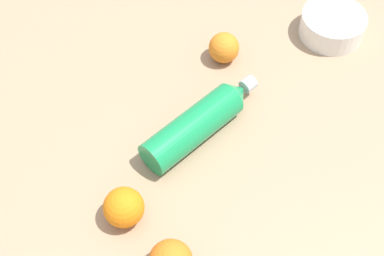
# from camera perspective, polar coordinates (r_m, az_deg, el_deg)

# --- Properties ---
(ground_plane) EXTENTS (2.40, 2.40, 0.00)m
(ground_plane) POSITION_cam_1_polar(r_m,az_deg,el_deg) (1.06, -2.14, -0.10)
(ground_plane) COLOR #9E7F60
(water_bottle) EXTENTS (0.24, 0.21, 0.07)m
(water_bottle) POSITION_cam_1_polar(r_m,az_deg,el_deg) (1.03, 0.85, 0.66)
(water_bottle) COLOR #198C4C
(water_bottle) RESTS_ON ground_plane
(orange_0) EXTENTS (0.07, 0.07, 0.07)m
(orange_0) POSITION_cam_1_polar(r_m,az_deg,el_deg) (1.16, 3.40, 8.49)
(orange_0) COLOR orange
(orange_0) RESTS_ON ground_plane
(orange_1) EXTENTS (0.07, 0.07, 0.07)m
(orange_1) POSITION_cam_1_polar(r_m,az_deg,el_deg) (0.94, -7.23, -8.33)
(orange_1) COLOR orange
(orange_1) RESTS_ON ground_plane
(ceramic_bowl) EXTENTS (0.14, 0.14, 0.05)m
(ceramic_bowl) POSITION_cam_1_polar(r_m,az_deg,el_deg) (1.25, 14.64, 10.51)
(ceramic_bowl) COLOR white
(ceramic_bowl) RESTS_ON ground_plane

